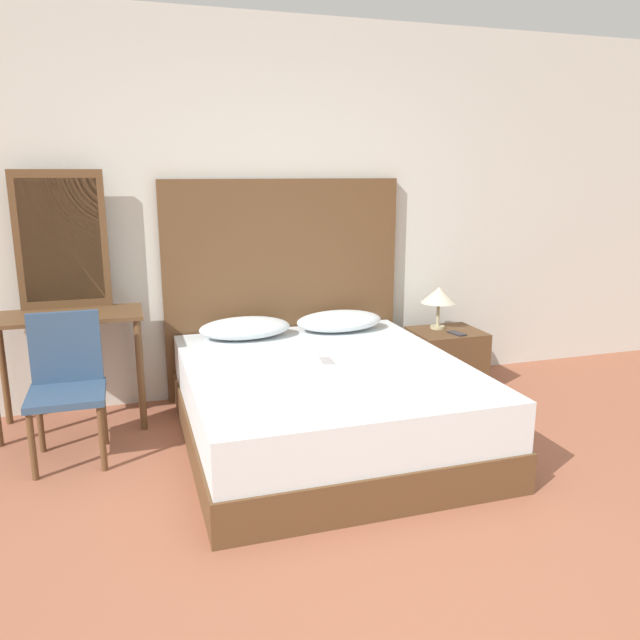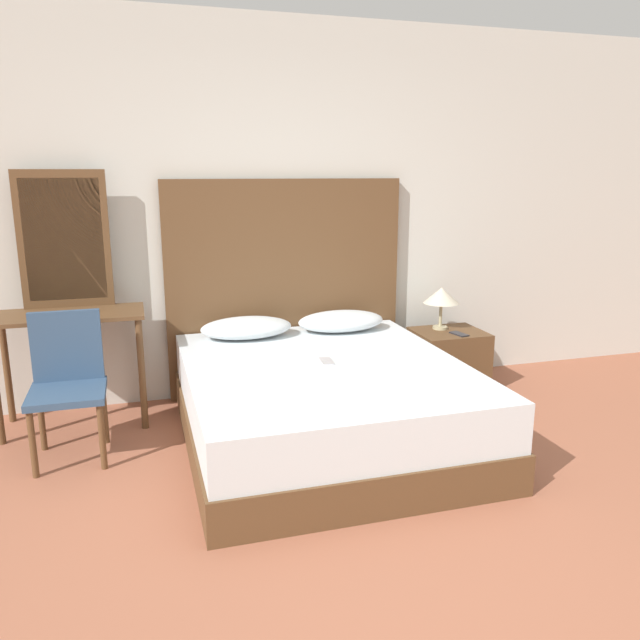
% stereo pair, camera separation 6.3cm
% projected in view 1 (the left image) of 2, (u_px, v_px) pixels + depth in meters
% --- Properties ---
extents(ground_plane, '(16.00, 16.00, 0.00)m').
position_uv_depth(ground_plane, '(427.00, 612.00, 2.39)').
color(ground_plane, '#9E5B42').
extents(wall_back, '(10.00, 0.06, 2.70)m').
position_uv_depth(wall_back, '(266.00, 212.00, 4.55)').
color(wall_back, silver).
rests_on(wall_back, ground_plane).
extents(bed, '(1.68, 1.93, 0.51)m').
position_uv_depth(bed, '(325.00, 403.00, 3.85)').
color(bed, brown).
rests_on(bed, ground_plane).
extents(headboard, '(1.76, 0.05, 1.59)m').
position_uv_depth(headboard, '(284.00, 288.00, 4.64)').
color(headboard, brown).
rests_on(headboard, ground_plane).
extents(pillow_left, '(0.64, 0.37, 0.14)m').
position_uv_depth(pillow_left, '(245.00, 328.00, 4.35)').
color(pillow_left, silver).
rests_on(pillow_left, bed).
extents(pillow_right, '(0.64, 0.37, 0.14)m').
position_uv_depth(pillow_right, '(339.00, 321.00, 4.55)').
color(pillow_right, silver).
rests_on(pillow_right, bed).
extents(phone_on_bed, '(0.08, 0.16, 0.01)m').
position_uv_depth(phone_on_bed, '(327.00, 361.00, 3.82)').
color(phone_on_bed, '#B7B7BC').
rests_on(phone_on_bed, bed).
extents(nightstand, '(0.52, 0.44, 0.45)m').
position_uv_depth(nightstand, '(446.00, 359.00, 4.83)').
color(nightstand, brown).
rests_on(nightstand, ground_plane).
extents(table_lamp, '(0.27, 0.27, 0.33)m').
position_uv_depth(table_lamp, '(439.00, 296.00, 4.79)').
color(table_lamp, tan).
rests_on(table_lamp, nightstand).
extents(phone_on_nightstand, '(0.10, 0.16, 0.01)m').
position_uv_depth(phone_on_nightstand, '(457.00, 333.00, 4.68)').
color(phone_on_nightstand, '#232328').
rests_on(phone_on_nightstand, nightstand).
extents(vanity_desk, '(0.94, 0.45, 0.76)m').
position_uv_depth(vanity_desk, '(68.00, 336.00, 3.98)').
color(vanity_desk, brown).
rests_on(vanity_desk, ground_plane).
extents(vanity_mirror, '(0.57, 0.03, 0.89)m').
position_uv_depth(vanity_mirror, '(61.00, 240.00, 4.03)').
color(vanity_mirror, brown).
rests_on(vanity_mirror, vanity_desk).
extents(chair, '(0.42, 0.43, 0.85)m').
position_uv_depth(chair, '(67.00, 379.00, 3.60)').
color(chair, '#334C6B').
rests_on(chair, ground_plane).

